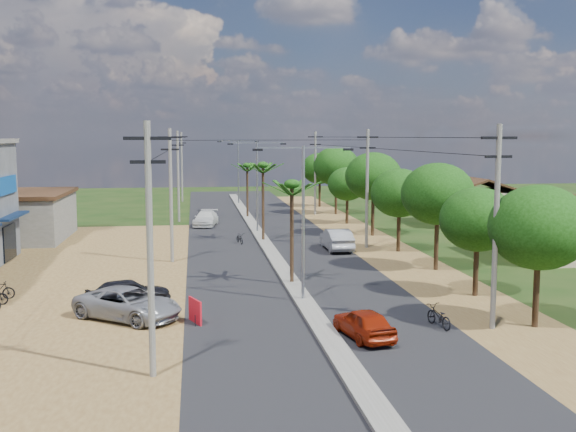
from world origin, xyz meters
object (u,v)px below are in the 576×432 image
moto_rider_east (439,317)px  car_white_far (206,219)px  car_silver_mid (337,240)px  car_red_near (364,324)px  car_parked_silver (128,304)px  roadside_sign (195,311)px  car_parked_dark (128,293)px

moto_rider_east → car_white_far: bearing=-86.7°
car_silver_mid → moto_rider_east: bearing=90.3°
car_white_far → car_silver_mid: bearing=-47.9°
car_red_near → car_silver_mid: car_silver_mid is taller
car_red_near → car_white_far: bearing=-92.5°
car_red_near → car_parked_silver: size_ratio=0.72×
car_silver_mid → roadside_sign: 21.24m
car_parked_silver → moto_rider_east: car_parked_silver is taller
car_parked_dark → car_parked_silver: bearing=163.0°
moto_rider_east → roadside_sign: roadside_sign is taller
moto_rider_east → roadside_sign: 10.93m
car_silver_mid → car_parked_dark: 20.39m
car_parked_silver → moto_rider_east: size_ratio=2.81×
car_white_far → car_parked_dark: bearing=-88.1°
car_parked_silver → car_white_far: bearing=29.0°
car_red_near → roadside_sign: bearing=-37.1°
car_silver_mid → car_white_far: size_ratio=1.03×
roadside_sign → car_red_near: bearing=-47.1°
car_parked_dark → moto_rider_east: car_parked_dark is taller
car_parked_dark → moto_rider_east: (13.98, -5.65, -0.22)m
car_red_near → moto_rider_east: (3.70, 1.12, -0.15)m
car_parked_silver → car_red_near: bearing=-77.3°
roadside_sign → car_silver_mid: bearing=38.8°
moto_rider_east → car_parked_dark: bearing=-33.7°
car_red_near → car_parked_silver: bearing=-35.2°
moto_rider_east → roadside_sign: size_ratio=1.42×
car_parked_silver → car_parked_dark: (-0.21, 2.37, -0.02)m
car_parked_dark → car_white_far: bearing=-30.3°
roadside_sign → car_parked_silver: bearing=139.3°
car_silver_mid → roadside_sign: (-10.50, -18.46, -0.24)m
car_red_near → car_parked_dark: size_ratio=0.91×
car_silver_mid → car_white_far: bearing=-58.4°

